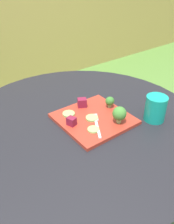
% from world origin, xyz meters
% --- Properties ---
extents(ground_plane, '(12.00, 12.00, 0.00)m').
position_xyz_m(ground_plane, '(0.00, 0.00, 0.00)').
color(ground_plane, '#568438').
extents(patio_table, '(1.02, 1.02, 0.71)m').
position_xyz_m(patio_table, '(0.00, 0.00, 0.49)').
color(patio_table, black).
rests_on(patio_table, ground_plane).
extents(salad_plate, '(0.27, 0.27, 0.01)m').
position_xyz_m(salad_plate, '(0.04, -0.03, 0.71)').
color(salad_plate, '#AD3323').
rests_on(salad_plate, patio_table).
extents(drinking_glass, '(0.08, 0.08, 0.10)m').
position_xyz_m(drinking_glass, '(0.24, -0.17, 0.75)').
color(drinking_glass, '#149989').
rests_on(drinking_glass, patio_table).
extents(fork, '(0.09, 0.14, 0.00)m').
position_xyz_m(fork, '(0.03, -0.07, 0.72)').
color(fork, silver).
rests_on(fork, salad_plate).
extents(broccoli_floret_0, '(0.04, 0.04, 0.05)m').
position_xyz_m(broccoli_floret_0, '(0.15, -0.01, 0.75)').
color(broccoli_floret_0, '#99B770').
rests_on(broccoli_floret_0, salad_plate).
extents(broccoli_floret_1, '(0.05, 0.05, 0.07)m').
position_xyz_m(broccoli_floret_1, '(0.10, -0.12, 0.76)').
color(broccoli_floret_1, '#99B770').
rests_on(broccoli_floret_1, salad_plate).
extents(cucumber_slice_0, '(0.05, 0.05, 0.01)m').
position_xyz_m(cucumber_slice_0, '(0.03, -0.04, 0.72)').
color(cucumber_slice_0, '#8EB766').
rests_on(cucumber_slice_0, salad_plate).
extents(cucumber_slice_1, '(0.04, 0.04, 0.01)m').
position_xyz_m(cucumber_slice_1, '(-0.01, -0.10, 0.72)').
color(cucumber_slice_1, '#8EB766').
rests_on(cucumber_slice_1, salad_plate).
extents(cucumber_slice_2, '(0.05, 0.05, 0.01)m').
position_xyz_m(cucumber_slice_2, '(-0.03, 0.05, 0.72)').
color(cucumber_slice_2, '#8EB766').
rests_on(cucumber_slice_2, salad_plate).
extents(beet_chunk_0, '(0.03, 0.04, 0.03)m').
position_xyz_m(beet_chunk_0, '(-0.06, -0.02, 0.74)').
color(beet_chunk_0, maroon).
rests_on(beet_chunk_0, salad_plate).
extents(beet_chunk_1, '(0.05, 0.04, 0.04)m').
position_xyz_m(beet_chunk_1, '(0.06, 0.06, 0.74)').
color(beet_chunk_1, maroon).
rests_on(beet_chunk_1, salad_plate).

